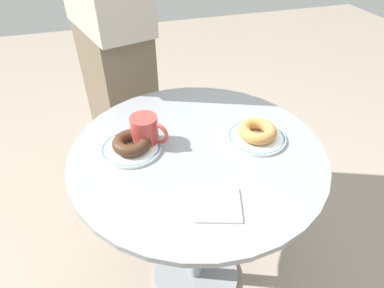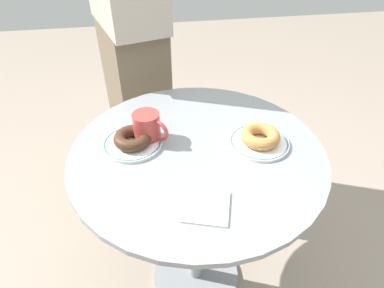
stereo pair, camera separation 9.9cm
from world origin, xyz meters
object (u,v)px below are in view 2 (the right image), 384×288
at_px(cafe_table, 197,194).
at_px(donut_chocolate, 133,138).
at_px(donut_old_fashioned, 260,136).
at_px(plate_right, 259,142).
at_px(plate_left, 133,143).
at_px(person_figure, 131,39).
at_px(coffee_mug, 148,127).
at_px(paper_napkin, 206,207).

relative_size(cafe_table, donut_chocolate, 6.73).
distance_m(donut_chocolate, donut_old_fashioned, 0.39).
bearing_deg(plate_right, donut_old_fashioned, 26.57).
relative_size(cafe_table, plate_right, 4.24).
bearing_deg(plate_right, cafe_table, 178.14).
distance_m(plate_left, donut_old_fashioned, 0.40).
xyz_separation_m(cafe_table, donut_old_fashioned, (0.20, -0.01, 0.23)).
xyz_separation_m(donut_chocolate, person_figure, (0.01, 0.58, 0.10)).
relative_size(plate_left, donut_old_fashioned, 1.50).
xyz_separation_m(cafe_table, donut_chocolate, (-0.19, 0.05, 0.23)).
relative_size(donut_chocolate, coffee_mug, 1.09).
bearing_deg(paper_napkin, plate_right, 46.67).
xyz_separation_m(plate_left, plate_right, (0.39, -0.06, 0.00)).
bearing_deg(cafe_table, coffee_mug, 153.30).
height_order(plate_left, person_figure, person_figure).
bearing_deg(donut_old_fashioned, coffee_mug, 166.93).
bearing_deg(paper_napkin, donut_old_fashioned, 46.67).
distance_m(plate_left, plate_right, 0.40).
bearing_deg(plate_left, donut_chocolate, -70.13).
xyz_separation_m(donut_old_fashioned, person_figure, (-0.37, 0.63, 0.10)).
distance_m(donut_old_fashioned, person_figure, 0.74).
distance_m(donut_chocolate, person_figure, 0.58).
relative_size(plate_left, coffee_mug, 1.71).
bearing_deg(cafe_table, plate_right, -1.86).
height_order(donut_old_fashioned, coffee_mug, coffee_mug).
height_order(cafe_table, coffee_mug, coffee_mug).
relative_size(donut_old_fashioned, paper_napkin, 1.08).
relative_size(cafe_table, plate_left, 4.27).
height_order(cafe_table, person_figure, person_figure).
bearing_deg(person_figure, plate_right, -59.29).
xyz_separation_m(paper_napkin, coffee_mug, (-0.13, 0.31, 0.04)).
xyz_separation_m(cafe_table, person_figure, (-0.18, 0.62, 0.33)).
bearing_deg(coffee_mug, paper_napkin, -67.78).
xyz_separation_m(donut_chocolate, coffee_mug, (0.05, 0.02, 0.02)).
height_order(donut_old_fashioned, paper_napkin, donut_old_fashioned).
xyz_separation_m(plate_left, coffee_mug, (0.05, 0.02, 0.04)).
relative_size(coffee_mug, person_figure, 0.06).
bearing_deg(donut_chocolate, cafe_table, -13.82).
bearing_deg(paper_napkin, plate_left, 121.59).
xyz_separation_m(plate_left, person_figure, (0.02, 0.57, 0.12)).
height_order(donut_chocolate, person_figure, person_figure).
bearing_deg(plate_right, plate_left, 171.36).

